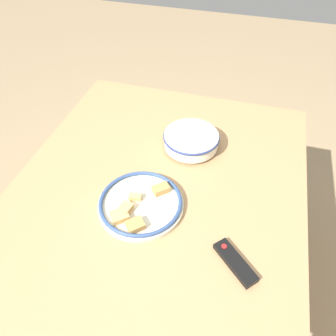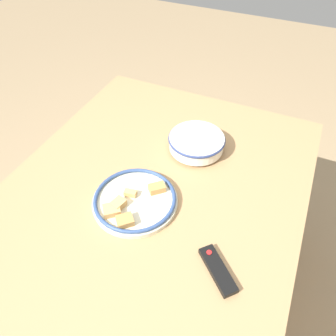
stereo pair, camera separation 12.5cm
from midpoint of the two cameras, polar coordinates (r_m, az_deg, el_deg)
ground_plane at (r=1.87m, az=-0.13°, el=-20.04°), size 8.00×8.00×0.00m
dining_table at (r=1.27m, az=-0.18°, el=-6.83°), size 1.39×1.09×0.77m
noodle_bowl at (r=1.36m, az=7.62°, el=4.34°), size 0.23×0.23×0.07m
food_plate at (r=1.17m, az=-2.81°, el=-5.85°), size 0.31×0.31×0.04m
tv_remote at (r=1.05m, az=12.20°, el=-17.17°), size 0.15×0.15×0.02m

